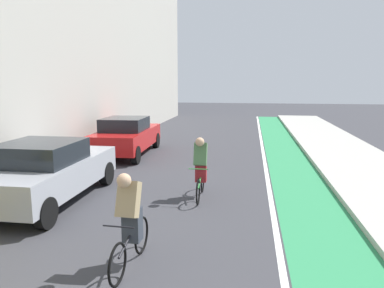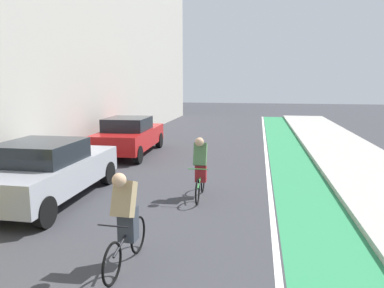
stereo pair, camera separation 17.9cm
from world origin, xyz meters
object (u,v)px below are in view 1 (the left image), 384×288
object	(u,v)px
parked_sedan_silver	(45,171)
parked_sedan_red	(127,136)
cyclist_mid	(130,220)
cyclist_trailing	(201,166)

from	to	relation	value
parked_sedan_silver	parked_sedan_red	world-z (taller)	same
cyclist_mid	cyclist_trailing	xyz separation A→B (m)	(0.62, 3.70, 0.04)
parked_sedan_red	cyclist_mid	bearing A→B (deg)	-70.48
parked_sedan_red	cyclist_trailing	bearing A→B (deg)	-53.69
cyclist_mid	cyclist_trailing	world-z (taller)	cyclist_mid
parked_sedan_silver	cyclist_trailing	world-z (taller)	cyclist_trailing
cyclist_mid	parked_sedan_silver	bearing A→B (deg)	138.04
cyclist_trailing	cyclist_mid	bearing A→B (deg)	-99.46
cyclist_trailing	parked_sedan_red	bearing A→B (deg)	126.31
parked_sedan_silver	parked_sedan_red	distance (m)	5.98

